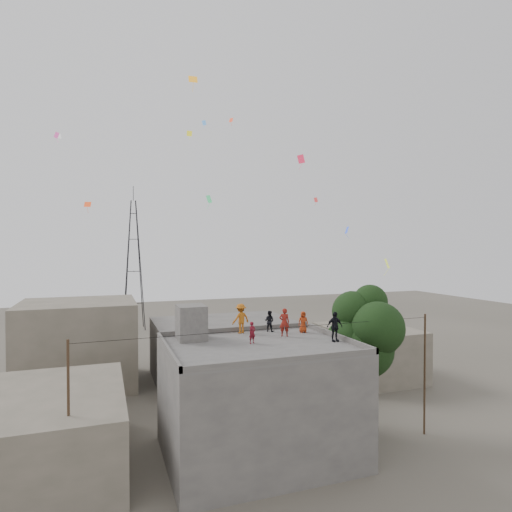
{
  "coord_description": "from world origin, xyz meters",
  "views": [
    {
      "loc": [
        -7.99,
        -22.0,
        11.48
      ],
      "look_at": [
        0.42,
        1.52,
        10.96
      ],
      "focal_mm": 30.0,
      "sensor_mm": 36.0,
      "label": 1
    }
  ],
  "objects_px": {
    "tree": "(366,334)",
    "person_red_adult": "(284,322)",
    "transmission_tower": "(134,264)",
    "person_dark_adult": "(335,327)",
    "stair_head_box": "(191,322)"
  },
  "relations": [
    {
      "from": "tree",
      "to": "person_red_adult",
      "type": "bearing_deg",
      "value": 168.82
    },
    {
      "from": "transmission_tower",
      "to": "person_dark_adult",
      "type": "relative_size",
      "value": 11.78
    },
    {
      "from": "stair_head_box",
      "to": "transmission_tower",
      "type": "distance_m",
      "value": 37.46
    },
    {
      "from": "transmission_tower",
      "to": "person_red_adult",
      "type": "xyz_separation_m",
      "value": [
        6.27,
        -38.4,
        -2.12
      ]
    },
    {
      "from": "person_dark_adult",
      "to": "tree",
      "type": "bearing_deg",
      "value": 21.89
    },
    {
      "from": "stair_head_box",
      "to": "transmission_tower",
      "type": "xyz_separation_m",
      "value": [
        -0.8,
        37.4,
        1.97
      ]
    },
    {
      "from": "transmission_tower",
      "to": "tree",
      "type": "bearing_deg",
      "value": -73.91
    },
    {
      "from": "tree",
      "to": "person_dark_adult",
      "type": "relative_size",
      "value": 5.36
    },
    {
      "from": "transmission_tower",
      "to": "person_red_adult",
      "type": "bearing_deg",
      "value": -80.73
    },
    {
      "from": "person_dark_adult",
      "to": "person_red_adult",
      "type": "bearing_deg",
      "value": 131.75
    },
    {
      "from": "stair_head_box",
      "to": "tree",
      "type": "relative_size",
      "value": 0.22
    },
    {
      "from": "transmission_tower",
      "to": "person_red_adult",
      "type": "relative_size",
      "value": 11.78
    },
    {
      "from": "tree",
      "to": "person_red_adult",
      "type": "relative_size",
      "value": 5.36
    },
    {
      "from": "tree",
      "to": "transmission_tower",
      "type": "bearing_deg",
      "value": 106.09
    },
    {
      "from": "stair_head_box",
      "to": "transmission_tower",
      "type": "bearing_deg",
      "value": 91.23
    }
  ]
}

